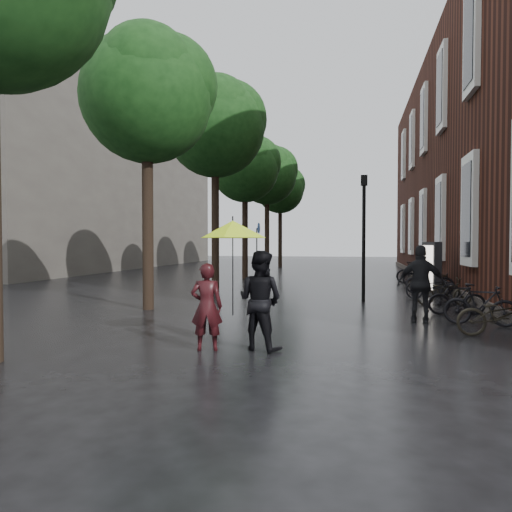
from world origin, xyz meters
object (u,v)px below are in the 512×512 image
(pedestrian_walking, at_px, (421,284))
(parked_bicycles, at_px, (439,286))
(ad_lightbox, at_px, (431,268))
(lamp_post, at_px, (364,225))
(person_burgundy, at_px, (207,307))
(person_black, at_px, (260,300))

(pedestrian_walking, distance_m, parked_bicycles, 4.99)
(ad_lightbox, xyz_separation_m, lamp_post, (-2.52, -2.45, 1.54))
(person_burgundy, distance_m, pedestrian_walking, 5.73)
(ad_lightbox, bearing_deg, parked_bicycles, -100.17)
(person_black, distance_m, ad_lightbox, 10.88)
(parked_bicycles, relative_size, ad_lightbox, 6.87)
(person_burgundy, bearing_deg, pedestrian_walking, -150.40)
(lamp_post, bearing_deg, pedestrian_walking, -71.37)
(person_burgundy, relative_size, parked_bicycles, 0.12)
(parked_bicycles, distance_m, lamp_post, 3.41)
(pedestrian_walking, bearing_deg, parked_bicycles, -99.01)
(person_burgundy, height_order, person_black, person_black)
(parked_bicycles, bearing_deg, person_burgundy, -122.20)
(parked_bicycles, xyz_separation_m, ad_lightbox, (-0.01, 1.47, 0.51))
(person_black, bearing_deg, parked_bicycles, -98.85)
(person_burgundy, height_order, pedestrian_walking, pedestrian_walking)
(person_black, height_order, ad_lightbox, ad_lightbox)
(person_black, bearing_deg, lamp_post, -85.61)
(ad_lightbox, bearing_deg, pedestrian_walking, -111.70)
(pedestrian_walking, distance_m, ad_lightbox, 6.40)
(person_burgundy, xyz_separation_m, ad_lightbox, (5.45, 10.15, 0.20))
(person_black, relative_size, pedestrian_walking, 0.95)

